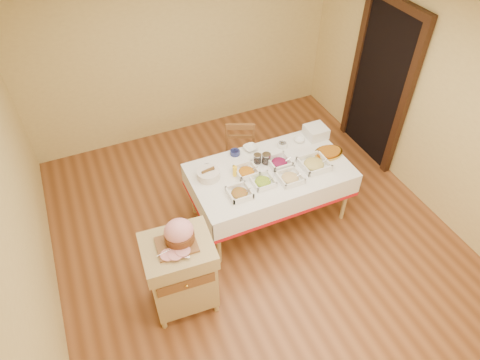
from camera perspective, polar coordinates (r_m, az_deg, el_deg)
name	(u,v)px	position (r m, az deg, el deg)	size (l,w,h in m)	color
room_shell	(260,156)	(4.23, 2.64, 3.25)	(5.00, 5.00, 5.00)	brown
doorway	(381,83)	(6.03, 18.23, 12.23)	(0.09, 1.10, 2.20)	black
dining_table	(270,180)	(5.00, 3.98, 0.00)	(1.82, 1.02, 0.76)	tan
butcher_cart	(181,271)	(4.29, -7.88, -11.94)	(0.69, 0.59, 0.93)	tan
dining_chair	(240,157)	(5.52, 0.02, 3.05)	(0.52, 0.51, 0.89)	brown
ham_on_board	(179,234)	(3.91, -8.18, -7.14)	(0.39, 0.37, 0.25)	brown
serving_dish_a	(240,193)	(4.56, -0.07, -1.74)	(0.25, 0.24, 0.11)	white
serving_dish_b	(263,181)	(4.70, 3.06, -0.19)	(0.24, 0.24, 0.10)	white
serving_dish_c	(290,178)	(4.77, 6.70, 0.31)	(0.26, 0.26, 0.10)	white
serving_dish_d	(314,164)	(4.97, 9.84, 2.13)	(0.31, 0.31, 0.12)	white
serving_dish_e	(246,172)	(4.80, 0.87, 1.14)	(0.25, 0.24, 0.12)	white
serving_dish_f	(279,162)	(4.94, 5.26, 2.37)	(0.25, 0.24, 0.12)	white
small_bowl_left	(208,167)	(4.88, -4.35, 1.67)	(0.12, 0.12, 0.05)	white
small_bowl_mid	(235,152)	(5.07, -0.67, 3.71)	(0.12, 0.12, 0.05)	navy
small_bowl_right	(282,145)	(5.21, 5.66, 4.73)	(0.12, 0.12, 0.06)	white
bowl_white_imported	(251,148)	(5.15, 1.42, 4.29)	(0.16, 0.16, 0.04)	white
bowl_small_imported	(299,140)	(5.32, 7.91, 5.33)	(0.14, 0.14, 0.04)	white
preserve_jar_left	(257,159)	(4.95, 2.33, 2.81)	(0.09, 0.09, 0.12)	silver
preserve_jar_right	(266,159)	(4.94, 3.52, 2.81)	(0.10, 0.10, 0.13)	silver
mustard_bottle	(235,171)	(4.76, -0.69, 1.26)	(0.05, 0.05, 0.16)	yellow
bread_basket	(208,174)	(4.77, -4.24, 0.78)	(0.26, 0.26, 0.11)	white
plate_stack	(316,132)	(5.41, 10.08, 6.35)	(0.25, 0.25, 0.14)	white
brass_platter	(328,153)	(5.19, 11.69, 3.60)	(0.36, 0.26, 0.05)	gold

